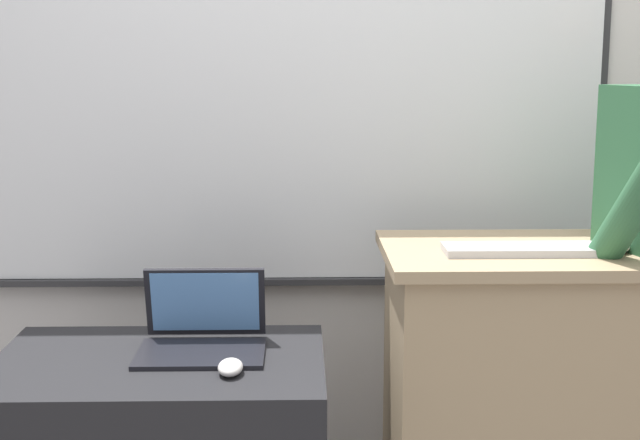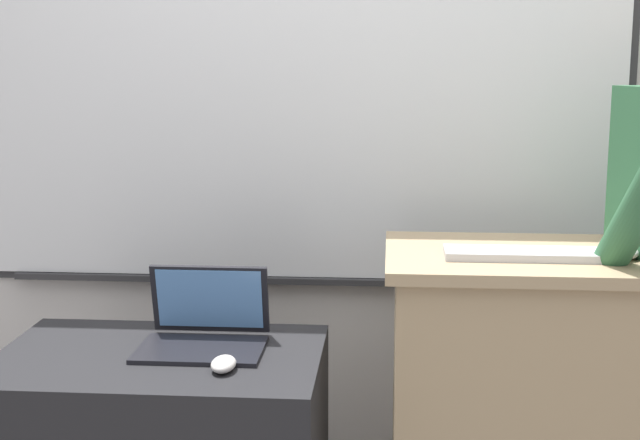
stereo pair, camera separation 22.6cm
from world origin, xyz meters
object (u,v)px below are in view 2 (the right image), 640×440
at_px(lectern_podium, 510,440).
at_px(wireless_keyboard, 528,254).
at_px(computer_mouse_by_laptop, 224,364).
at_px(computer_mouse_by_keyboard, 626,251).
at_px(laptop, 206,323).

bearing_deg(lectern_podium, wireless_keyboard, -76.99).
relative_size(computer_mouse_by_laptop, computer_mouse_by_keyboard, 1.00).
bearing_deg(laptop, computer_mouse_by_keyboard, -1.07).
distance_m(laptop, computer_mouse_by_laptop, 0.22).
xyz_separation_m(wireless_keyboard, computer_mouse_by_keyboard, (0.24, 0.02, 0.01)).
bearing_deg(computer_mouse_by_keyboard, wireless_keyboard, -175.91).
distance_m(laptop, wireless_keyboard, 0.85).
distance_m(laptop, computer_mouse_by_keyboard, 1.09).
relative_size(laptop, computer_mouse_by_keyboard, 3.23).
distance_m(lectern_podium, computer_mouse_by_laptop, 0.81).
distance_m(computer_mouse_by_laptop, computer_mouse_by_keyboard, 1.03).
xyz_separation_m(lectern_podium, computer_mouse_by_keyboard, (0.26, -0.05, 0.53)).
bearing_deg(laptop, computer_mouse_by_laptop, -67.11).
distance_m(wireless_keyboard, computer_mouse_by_keyboard, 0.24).
bearing_deg(lectern_podium, computer_mouse_by_laptop, -162.41).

